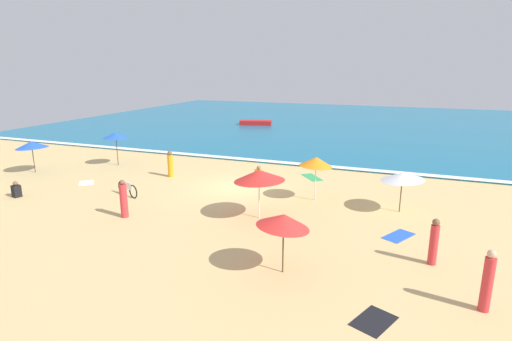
% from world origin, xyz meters
% --- Properties ---
extents(ground_plane, '(60.00, 60.00, 0.00)m').
position_xyz_m(ground_plane, '(0.00, 0.00, 0.00)').
color(ground_plane, '#D8B775').
extents(ocean_water, '(60.00, 44.00, 0.10)m').
position_xyz_m(ocean_water, '(0.00, 28.00, 0.05)').
color(ocean_water, '#146B93').
rests_on(ocean_water, ground_plane).
extents(wave_breaker_foam, '(57.00, 0.70, 0.01)m').
position_xyz_m(wave_breaker_foam, '(0.00, 6.30, 0.10)').
color(wave_breaker_foam, white).
rests_on(wave_breaker_foam, ocean_water).
extents(beach_umbrella_0, '(2.65, 2.63, 2.27)m').
position_xyz_m(beach_umbrella_0, '(2.91, -3.85, 1.96)').
color(beach_umbrella_0, silver).
rests_on(beach_umbrella_0, ground_plane).
extents(beach_umbrella_1, '(2.35, 2.34, 1.95)m').
position_xyz_m(beach_umbrella_1, '(8.72, -0.78, 1.70)').
color(beach_umbrella_1, '#4C3823').
rests_on(beach_umbrella_1, ground_plane).
extents(beach_umbrella_3, '(2.26, 2.26, 2.27)m').
position_xyz_m(beach_umbrella_3, '(-9.52, 1.90, 2.04)').
color(beach_umbrella_3, '#4C3823').
rests_on(beach_umbrella_3, ground_plane).
extents(beach_umbrella_4, '(2.44, 2.43, 2.12)m').
position_xyz_m(beach_umbrella_4, '(5.38, -8.16, 1.80)').
color(beach_umbrella_4, '#4C3823').
rests_on(beach_umbrella_4, ground_plane).
extents(beach_umbrella_5, '(2.04, 2.02, 2.04)m').
position_xyz_m(beach_umbrella_5, '(-13.15, -1.58, 1.78)').
color(beach_umbrella_5, '#4C3823').
rests_on(beach_umbrella_5, ground_plane).
extents(beach_umbrella_6, '(1.91, 1.90, 2.26)m').
position_xyz_m(beach_umbrella_6, '(4.66, -0.53, 1.99)').
color(beach_umbrella_6, silver).
rests_on(beach_umbrella_6, ground_plane).
extents(parked_bicycle, '(1.72, 0.72, 0.76)m').
position_xyz_m(parked_bicycle, '(-4.60, -3.35, 0.38)').
color(parked_bicycle, black).
rests_on(parked_bicycle, ground_plane).
extents(beachgoer_0, '(0.41, 0.41, 1.82)m').
position_xyz_m(beachgoer_0, '(11.22, -8.22, 0.88)').
color(beachgoer_0, red).
rests_on(beachgoer_0, ground_plane).
extents(beachgoer_1, '(0.51, 0.51, 0.83)m').
position_xyz_m(beachgoer_1, '(0.66, 2.01, 0.36)').
color(beachgoer_1, orange).
rests_on(beachgoer_1, ground_plane).
extents(beachgoer_2, '(0.44, 0.44, 1.73)m').
position_xyz_m(beachgoer_2, '(-2.72, -5.93, 0.81)').
color(beachgoer_2, red).
rests_on(beachgoer_2, ground_plane).
extents(beachgoer_3, '(0.44, 0.44, 0.85)m').
position_xyz_m(beachgoer_3, '(-9.79, -5.60, 0.37)').
color(beachgoer_3, black).
rests_on(beachgoer_3, ground_plane).
extents(beachgoer_4, '(0.38, 0.38, 1.65)m').
position_xyz_m(beachgoer_4, '(9.96, -5.79, 0.80)').
color(beachgoer_4, red).
rests_on(beachgoer_4, ground_plane).
extents(beachgoer_5, '(0.40, 0.40, 1.61)m').
position_xyz_m(beachgoer_5, '(-4.55, 0.67, 0.77)').
color(beachgoer_5, orange).
rests_on(beachgoer_5, ground_plane).
extents(beach_towel_0, '(1.29, 1.33, 0.01)m').
position_xyz_m(beach_towel_0, '(-8.37, -2.29, 0.01)').
color(beach_towel_0, white).
rests_on(beach_towel_0, ground_plane).
extents(beach_towel_1, '(1.26, 1.47, 0.01)m').
position_xyz_m(beach_towel_1, '(8.44, -9.82, 0.01)').
color(beach_towel_1, black).
rests_on(beach_towel_1, ground_plane).
extents(beach_towel_2, '(1.65, 1.81, 0.01)m').
position_xyz_m(beach_towel_2, '(3.53, 3.59, 0.01)').
color(beach_towel_2, green).
rests_on(beach_towel_2, ground_plane).
extents(beach_towel_3, '(1.31, 1.59, 0.01)m').
position_xyz_m(beach_towel_3, '(8.81, -3.72, 0.01)').
color(beach_towel_3, blue).
rests_on(beach_towel_3, ground_plane).
extents(small_boat_0, '(3.74, 2.18, 0.50)m').
position_xyz_m(small_boat_0, '(-7.52, 22.65, 0.35)').
color(small_boat_0, red).
rests_on(small_boat_0, ocean_water).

